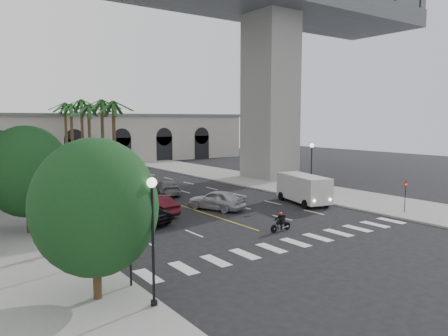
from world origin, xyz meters
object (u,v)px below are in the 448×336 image
(lamp_post_left_near, at_px, (153,231))
(motorcycle_rider, at_px, (281,222))
(car_d, at_px, (167,187))
(lamp_post_right, at_px, (311,166))
(cargo_van, at_px, (304,188))
(traffic_signal_near, at_px, (130,234))
(traffic_signal_far, at_px, (99,218))
(do_not_enter_sign, at_px, (405,189))
(lamp_post_left_far, at_px, (33,175))
(car_a, at_px, (217,200))
(car_e, at_px, (139,196))
(car_b, at_px, (153,206))
(car_c, at_px, (137,214))
(pedestrian_b, at_px, (59,237))

(lamp_post_left_near, bearing_deg, motorcycle_rider, 25.77)
(motorcycle_rider, xyz_separation_m, car_d, (0.48, 17.27, 0.14))
(lamp_post_right, xyz_separation_m, cargo_van, (-1.91, -0.91, -1.79))
(traffic_signal_near, xyz_separation_m, traffic_signal_far, (0.00, 4.00, 0.00))
(car_d, relative_size, cargo_van, 0.80)
(lamp_post_left_near, height_order, do_not_enter_sign, lamp_post_left_near)
(lamp_post_left_far, distance_m, car_a, 14.75)
(car_d, height_order, cargo_van, cargo_van)
(cargo_van, bearing_deg, lamp_post_left_near, -135.55)
(car_e, relative_size, do_not_enter_sign, 1.51)
(lamp_post_left_far, relative_size, car_e, 1.29)
(lamp_post_left_far, height_order, traffic_signal_far, lamp_post_left_far)
(lamp_post_left_near, bearing_deg, traffic_signal_near, 87.71)
(traffic_signal_near, xyz_separation_m, car_b, (7.52, 12.99, -1.71))
(traffic_signal_far, bearing_deg, traffic_signal_near, -90.00)
(car_b, bearing_deg, do_not_enter_sign, 136.03)
(car_d, relative_size, car_e, 1.23)
(motorcycle_rider, bearing_deg, car_b, 113.64)
(traffic_signal_far, relative_size, car_c, 0.69)
(lamp_post_right, height_order, car_a, lamp_post_right)
(motorcycle_rider, xyz_separation_m, car_a, (0.41, 8.36, 0.24))
(lamp_post_left_near, distance_m, lamp_post_left_far, 21.00)
(motorcycle_rider, relative_size, do_not_enter_sign, 0.67)
(lamp_post_left_near, height_order, car_a, lamp_post_left_near)
(lamp_post_left_near, relative_size, motorcycle_rider, 2.90)
(car_e, distance_m, do_not_enter_sign, 22.56)
(car_c, bearing_deg, do_not_enter_sign, 133.41)
(lamp_post_right, xyz_separation_m, traffic_signal_near, (-22.70, -10.50, -0.71))
(motorcycle_rider, height_order, car_b, car_b)
(car_a, relative_size, car_e, 1.20)
(traffic_signal_near, xyz_separation_m, cargo_van, (20.79, 9.59, -1.08))
(lamp_post_right, distance_m, pedestrian_b, 24.50)
(car_a, distance_m, car_e, 7.40)
(car_a, distance_m, car_c, 7.69)
(car_e, distance_m, cargo_van, 14.80)
(lamp_post_left_far, bearing_deg, do_not_enter_sign, -34.37)
(lamp_post_left_far, xyz_separation_m, do_not_enter_sign, (24.40, -16.69, -1.23))
(traffic_signal_near, relative_size, car_e, 0.88)
(car_d, xyz_separation_m, car_e, (-4.37, -2.89, -0.03))
(motorcycle_rider, distance_m, car_d, 17.27)
(cargo_van, height_order, pedestrian_b, cargo_van)
(lamp_post_right, xyz_separation_m, traffic_signal_far, (-22.70, -6.50, -0.71))
(lamp_post_left_far, relative_size, car_c, 1.01)
(lamp_post_left_far, height_order, car_c, lamp_post_left_far)
(cargo_van, bearing_deg, lamp_post_right, 39.73)
(traffic_signal_near, height_order, car_c, traffic_signal_near)
(traffic_signal_far, relative_size, car_d, 0.72)
(lamp_post_left_near, height_order, car_b, lamp_post_left_near)
(motorcycle_rider, bearing_deg, car_a, 83.10)
(traffic_signal_near, height_order, car_a, traffic_signal_near)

